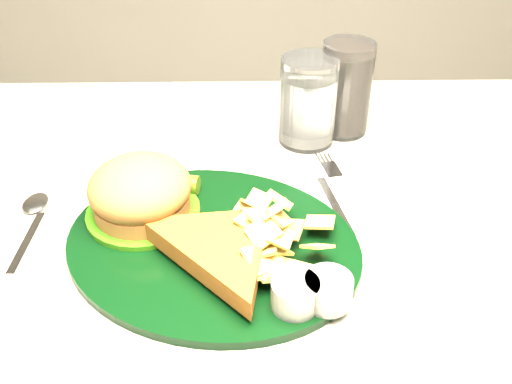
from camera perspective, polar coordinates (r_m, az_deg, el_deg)
The scene contains 6 objects.
dinner_plate at distance 0.64m, azimuth -4.50°, elevation -3.00°, with size 0.35×0.29×0.08m, color black, non-canonical shape.
water_glass at distance 0.84m, azimuth 5.22°, elevation 9.02°, with size 0.08×0.08×0.13m, color silver.
cola_glass at distance 0.87m, azimuth 8.95°, elevation 10.20°, with size 0.08×0.08×0.14m, color black.
fork_napkin at distance 0.73m, azimuth 7.81°, elevation -0.98°, with size 0.13×0.16×0.01m, color white, non-canonical shape.
spoon at distance 0.72m, azimuth -21.98°, elevation -4.51°, with size 0.04×0.15×0.01m, color silver, non-canonical shape.
wrapped_straw at distance 0.79m, azimuth -8.36°, elevation 1.71°, with size 0.20×0.07×0.01m, color white, non-canonical shape.
Camera 1 is at (0.02, -0.55, 1.19)m, focal length 40.00 mm.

